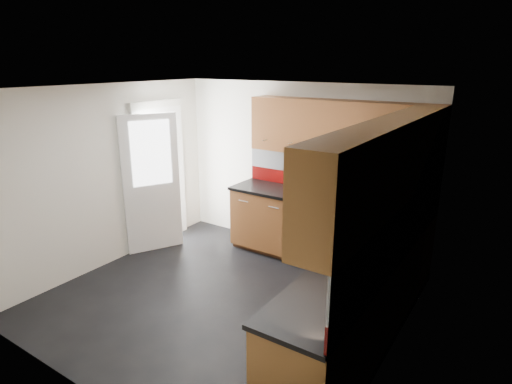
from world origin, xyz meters
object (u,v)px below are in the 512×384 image
Objects in this scene: utensil_pot at (326,187)px; food_processor at (374,235)px; toaster at (422,206)px; gas_hob at (317,196)px.

utensil_pot reaches higher than food_processor.
toaster is at bearing 84.50° from food_processor.
food_processor is (-0.13, -1.34, 0.07)m from toaster.
utensil_pot is at bearing 129.05° from food_processor.
toaster is (1.25, -0.05, -0.02)m from utensil_pot.
food_processor is (1.17, -1.22, 0.14)m from gas_hob.
utensil_pot is at bearing 177.72° from toaster.
utensil_pot reaches higher than gas_hob.
gas_hob is 2.22× the size of toaster.
gas_hob is at bearing -105.67° from utensil_pot.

